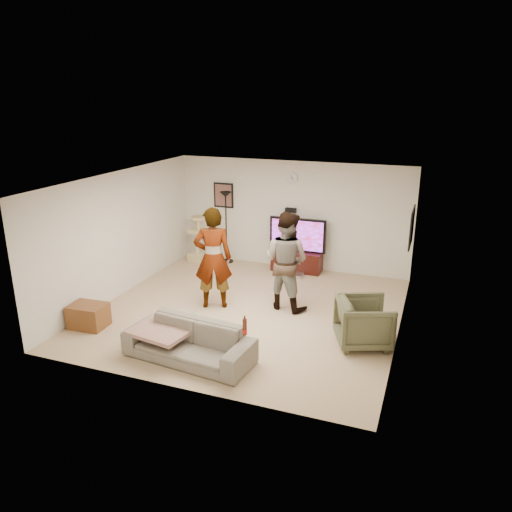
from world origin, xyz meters
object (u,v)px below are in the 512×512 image
(tv_stand, at_px, (297,261))
(person_right, at_px, (286,261))
(tv, at_px, (298,235))
(armchair, at_px, (364,322))
(person_left, at_px, (213,258))
(cat_tree, at_px, (197,239))
(beer_bottle, at_px, (245,327))
(side_table, at_px, (88,316))
(floor_lamp, at_px, (226,228))
(sofa, at_px, (189,342))

(tv_stand, bearing_deg, person_right, -79.99)
(tv, bearing_deg, armchair, -56.76)
(tv, height_order, person_left, person_left)
(cat_tree, distance_m, armchair, 5.30)
(tv_stand, xyz_separation_m, cat_tree, (-2.46, -0.22, 0.34))
(beer_bottle, xyz_separation_m, side_table, (-3.12, 0.39, -0.51))
(person_left, bearing_deg, armchair, 146.28)
(floor_lamp, xyz_separation_m, person_left, (0.85, -2.53, 0.12))
(person_right, relative_size, beer_bottle, 7.56)
(tv, bearing_deg, beer_bottle, -83.74)
(tv_stand, xyz_separation_m, sofa, (-0.44, -4.49, 0.06))
(person_right, height_order, beer_bottle, person_right)
(person_right, bearing_deg, cat_tree, -19.80)
(floor_lamp, bearing_deg, tv, -0.48)
(sofa, height_order, beer_bottle, beer_bottle)
(cat_tree, height_order, person_right, person_right)
(floor_lamp, bearing_deg, person_left, -71.50)
(tv, bearing_deg, person_right, -79.99)
(side_table, bearing_deg, person_left, 43.13)
(sofa, xyz_separation_m, side_table, (-2.19, 0.39, -0.09))
(tv_stand, relative_size, floor_lamp, 0.67)
(sofa, distance_m, side_table, 2.23)
(person_left, xyz_separation_m, armchair, (2.94, -0.54, -0.59))
(tv, xyz_separation_m, person_left, (-0.94, -2.52, 0.12))
(tv, xyz_separation_m, cat_tree, (-2.46, -0.22, -0.29))
(tv_stand, height_order, side_table, tv_stand)
(cat_tree, relative_size, side_table, 1.84)
(armchair, bearing_deg, floor_lamp, 29.36)
(tv, distance_m, floor_lamp, 1.79)
(tv_stand, height_order, tv, tv)
(person_right, bearing_deg, armchair, 162.65)
(tv_stand, relative_size, person_left, 0.58)
(tv, height_order, armchair, tv)
(floor_lamp, height_order, cat_tree, floor_lamp)
(tv, bearing_deg, floor_lamp, 179.52)
(floor_lamp, bearing_deg, side_table, -101.61)
(sofa, bearing_deg, person_right, 77.61)
(tv, bearing_deg, tv_stand, 0.00)
(sofa, distance_m, beer_bottle, 1.02)
(cat_tree, bearing_deg, tv_stand, 5.03)
(armchair, distance_m, side_table, 4.76)
(person_right, distance_m, beer_bottle, 2.43)
(tv, height_order, beer_bottle, tv)
(cat_tree, height_order, side_table, cat_tree)
(person_left, relative_size, sofa, 0.97)
(tv, distance_m, person_right, 2.11)
(tv, xyz_separation_m, armchair, (2.00, -3.06, -0.47))
(tv_stand, relative_size, person_right, 0.61)
(side_table, bearing_deg, tv_stand, 57.33)
(cat_tree, relative_size, beer_bottle, 4.60)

